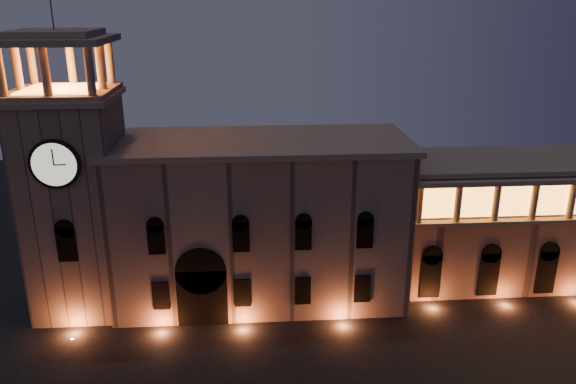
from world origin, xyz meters
name	(u,v)px	position (x,y,z in m)	size (l,w,h in m)	color
government_building	(260,220)	(-2.08, 21.93, 8.77)	(30.80, 12.80, 17.60)	#896B59
clock_tower	(76,194)	(-20.50, 20.98, 12.50)	(9.80, 9.80, 32.40)	#896B59
colonnade_wing	(557,218)	(32.00, 23.92, 7.33)	(40.60, 11.50, 14.50)	#846554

